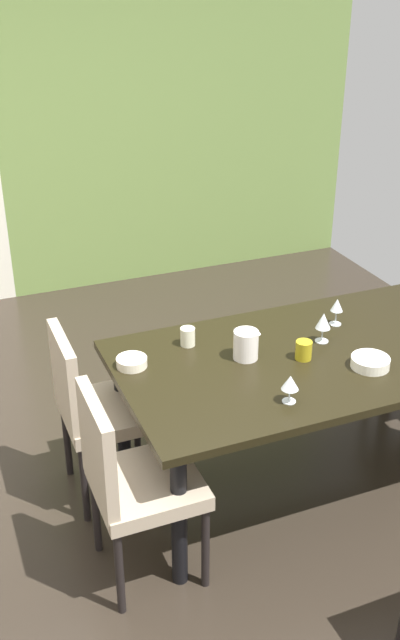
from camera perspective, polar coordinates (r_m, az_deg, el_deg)
ground_plane at (r=3.74m, az=-2.66°, el=-14.36°), size 5.29×5.72×0.02m
garden_window_panel at (r=5.95m, az=-1.46°, el=16.60°), size 2.96×0.10×2.77m
dining_table at (r=3.53m, az=8.72°, el=-3.74°), size 1.88×1.04×0.75m
chair_left_far at (r=3.51m, az=-8.51°, el=-6.63°), size 0.45×0.44×0.92m
chair_left_near at (r=3.04m, az=-5.69°, el=-12.35°), size 0.45×0.44×0.93m
wine_glass_north at (r=3.56m, az=9.82°, el=-0.12°), size 0.08×0.08×0.16m
wine_glass_right at (r=3.07m, az=7.22°, el=-5.04°), size 0.08×0.08×0.13m
wine_glass_near_shelf at (r=3.74m, az=10.89°, el=1.10°), size 0.06×0.06×0.15m
serving_bowl_left at (r=3.35m, az=-5.48°, el=-3.37°), size 0.15×0.15×0.04m
serving_bowl_south at (r=3.42m, az=13.46°, el=-3.30°), size 0.18×0.18×0.05m
cup_center at (r=3.42m, az=8.29°, el=-2.40°), size 0.08×0.08×0.09m
cup_corner at (r=3.50m, az=-0.99°, el=-1.34°), size 0.07×0.07×0.09m
pitcher_rear at (r=3.38m, az=3.71°, el=-1.97°), size 0.13×0.12×0.14m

